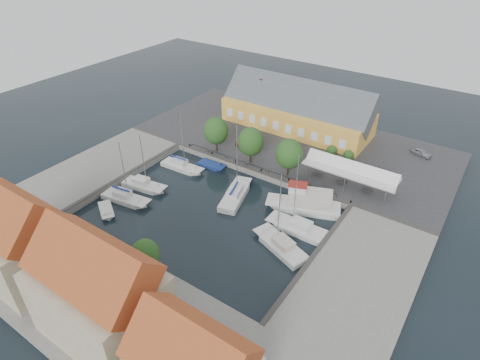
# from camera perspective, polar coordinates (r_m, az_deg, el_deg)

# --- Properties ---
(ground) EXTENTS (140.00, 140.00, 0.00)m
(ground) POSITION_cam_1_polar(r_m,az_deg,el_deg) (58.20, -3.34, -3.92)
(ground) COLOR black
(ground) RESTS_ON ground
(north_quay) EXTENTS (56.00, 26.00, 1.00)m
(north_quay) POSITION_cam_1_polar(r_m,az_deg,el_deg) (74.51, 7.42, 5.30)
(north_quay) COLOR #2D2D30
(north_quay) RESTS_ON ground
(west_quay) EXTENTS (12.00, 24.00, 1.00)m
(west_quay) POSITION_cam_1_polar(r_m,az_deg,el_deg) (70.46, -18.79, 1.90)
(west_quay) COLOR slate
(west_quay) RESTS_ON ground
(east_quay) EXTENTS (12.00, 24.00, 1.00)m
(east_quay) POSITION_cam_1_polar(r_m,az_deg,el_deg) (49.25, 16.57, -13.23)
(east_quay) COLOR slate
(east_quay) RESTS_ON ground
(south_bank) EXTENTS (56.00, 14.00, 1.00)m
(south_bank) POSITION_cam_1_polar(r_m,az_deg,el_deg) (47.62, -19.40, -15.95)
(south_bank) COLOR slate
(south_bank) RESTS_ON ground
(quay_edge_fittings) EXTENTS (56.00, 24.72, 0.40)m
(quay_edge_fittings) POSITION_cam_1_polar(r_m,az_deg,el_deg) (60.66, -0.65, -0.89)
(quay_edge_fittings) COLOR #383533
(quay_edge_fittings) RESTS_ON north_quay
(warehouse) EXTENTS (28.56, 14.00, 9.55)m
(warehouse) POSITION_cam_1_polar(r_m,az_deg,el_deg) (78.20, 7.79, 9.86)
(warehouse) COLOR gold
(warehouse) RESTS_ON north_quay
(tent_canopy) EXTENTS (14.00, 4.00, 2.83)m
(tent_canopy) POSITION_cam_1_polar(r_m,az_deg,el_deg) (61.59, 15.40, 1.26)
(tent_canopy) COLOR white
(tent_canopy) RESTS_ON north_quay
(quay_trees) EXTENTS (18.20, 4.20, 6.30)m
(quay_trees) POSITION_cam_1_polar(r_m,az_deg,el_deg) (64.83, 1.53, 5.46)
(quay_trees) COLOR black
(quay_trees) RESTS_ON north_quay
(car_silver) EXTENTS (3.80, 2.49, 1.20)m
(car_silver) POSITION_cam_1_polar(r_m,az_deg,el_deg) (75.07, 24.36, 3.59)
(car_silver) COLOR #9A9CA1
(car_silver) RESTS_ON north_quay
(car_red) EXTENTS (2.17, 4.93, 1.57)m
(car_red) POSITION_cam_1_polar(r_m,az_deg,el_deg) (72.45, 0.77, 5.88)
(car_red) COLOR #5C151D
(car_red) RESTS_ON north_quay
(center_sailboat) EXTENTS (4.89, 9.06, 12.13)m
(center_sailboat) POSITION_cam_1_polar(r_m,az_deg,el_deg) (59.74, -0.70, -2.31)
(center_sailboat) COLOR silver
(center_sailboat) RESTS_ON ground
(trawler) EXTENTS (10.93, 6.73, 5.00)m
(trawler) POSITION_cam_1_polar(r_m,az_deg,el_deg) (57.83, 9.40, -3.40)
(trawler) COLOR silver
(trawler) RESTS_ON ground
(east_boat_a) EXTENTS (8.49, 2.89, 11.90)m
(east_boat_a) POSITION_cam_1_polar(r_m,az_deg,el_deg) (54.51, 8.27, -6.91)
(east_boat_a) COLOR silver
(east_boat_a) RESTS_ON ground
(east_boat_b) EXTENTS (8.58, 5.37, 11.27)m
(east_boat_b) POSITION_cam_1_polar(r_m,az_deg,el_deg) (51.61, 5.88, -9.45)
(east_boat_b) COLOR silver
(east_boat_b) RESTS_ON ground
(west_boat_a) EXTENTS (7.91, 2.66, 10.43)m
(west_boat_a) POSITION_cam_1_polar(r_m,az_deg,el_deg) (67.53, -8.33, 1.82)
(west_boat_a) COLOR silver
(west_boat_a) RESTS_ON ground
(west_boat_c) EXTENTS (7.56, 3.44, 10.05)m
(west_boat_c) POSITION_cam_1_polar(r_m,az_deg,el_deg) (63.89, -13.57, -0.85)
(west_boat_c) COLOR silver
(west_boat_c) RESTS_ON ground
(west_boat_d) EXTENTS (8.07, 3.46, 10.59)m
(west_boat_d) POSITION_cam_1_polar(r_m,az_deg,el_deg) (61.71, -16.04, -2.61)
(west_boat_d) COLOR silver
(west_boat_d) RESTS_ON ground
(launch_sw) EXTENTS (4.71, 3.78, 0.98)m
(launch_sw) POSITION_cam_1_polar(r_m,az_deg,el_deg) (60.35, -18.46, -4.23)
(launch_sw) COLOR silver
(launch_sw) RESTS_ON ground
(launch_nw) EXTENTS (5.00, 2.14, 0.88)m
(launch_nw) POSITION_cam_1_polar(r_m,az_deg,el_deg) (67.71, -4.11, 2.03)
(launch_nw) COLOR navy
(launch_nw) RESTS_ON ground
(townhouses) EXTENTS (36.30, 8.50, 12.00)m
(townhouses) POSITION_cam_1_polar(r_m,az_deg,el_deg) (41.91, -21.48, -14.16)
(townhouses) COLOR #C1B694
(townhouses) RESTS_ON south_bank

